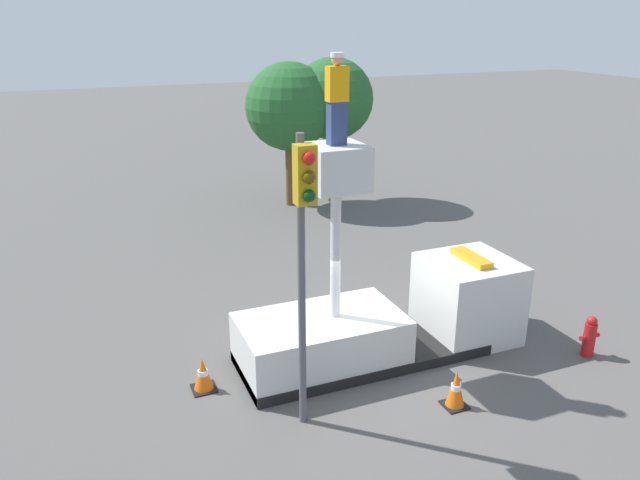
{
  "coord_description": "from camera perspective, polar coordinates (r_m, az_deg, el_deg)",
  "views": [
    {
      "loc": [
        -5.6,
        -11.12,
        7.35
      ],
      "look_at": [
        -1.37,
        -0.84,
        3.31
      ],
      "focal_mm": 35.0,
      "sensor_mm": 36.0,
      "label": 1
    }
  ],
  "objects": [
    {
      "name": "worker",
      "position": [
        12.26,
        1.56,
        12.73
      ],
      "size": [
        0.4,
        0.26,
        1.75
      ],
      "color": "navy",
      "rests_on": "bucket_truck"
    },
    {
      "name": "ground_plane",
      "position": [
        14.46,
        3.82,
        -10.64
      ],
      "size": [
        120.0,
        120.0,
        0.0
      ],
      "primitive_type": "plane",
      "color": "#565451"
    },
    {
      "name": "bucket_truck",
      "position": [
        14.28,
        6.15,
        -6.98
      ],
      "size": [
        6.59,
        2.08,
        4.93
      ],
      "color": "black",
      "rests_on": "ground"
    },
    {
      "name": "tree_left_bg",
      "position": [
        25.26,
        1.17,
        12.72
      ],
      "size": [
        3.23,
        3.23,
        5.81
      ],
      "color": "brown",
      "rests_on": "ground"
    },
    {
      "name": "traffic_light_pole",
      "position": [
        10.52,
        -1.48,
        0.9
      ],
      "size": [
        0.34,
        0.57,
        5.54
      ],
      "color": "#515156",
      "rests_on": "ground"
    },
    {
      "name": "fire_hydrant",
      "position": [
        15.52,
        23.42,
        -8.1
      ],
      "size": [
        0.51,
        0.27,
        0.99
      ],
      "color": "red",
      "rests_on": "ground"
    },
    {
      "name": "traffic_cone_rear",
      "position": [
        13.37,
        -10.64,
        -12.01
      ],
      "size": [
        0.5,
        0.5,
        0.72
      ],
      "color": "black",
      "rests_on": "ground"
    },
    {
      "name": "tree_right_bg",
      "position": [
        24.77,
        -2.85,
        12.05
      ],
      "size": [
        3.42,
        3.42,
        5.68
      ],
      "color": "brown",
      "rests_on": "ground"
    },
    {
      "name": "traffic_cone_curbside",
      "position": [
        12.93,
        12.31,
        -13.2
      ],
      "size": [
        0.47,
        0.47,
        0.79
      ],
      "color": "black",
      "rests_on": "ground"
    }
  ]
}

